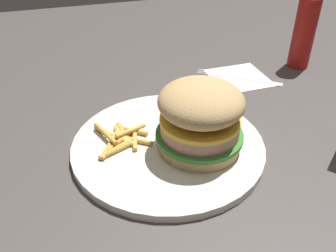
% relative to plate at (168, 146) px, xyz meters
% --- Properties ---
extents(ground_plane, '(1.60, 1.60, 0.00)m').
position_rel_plate_xyz_m(ground_plane, '(-0.01, 0.03, -0.01)').
color(ground_plane, '#47423F').
extents(plate, '(0.29, 0.29, 0.01)m').
position_rel_plate_xyz_m(plate, '(0.00, 0.00, 0.00)').
color(plate, silver).
rests_on(plate, ground_plane).
extents(sandwich, '(0.13, 0.13, 0.10)m').
position_rel_plate_xyz_m(sandwich, '(-0.04, 0.02, 0.06)').
color(sandwich, tan).
rests_on(sandwich, plate).
extents(fries_pile, '(0.08, 0.08, 0.01)m').
position_rel_plate_xyz_m(fries_pile, '(0.07, -0.02, 0.01)').
color(fries_pile, '#E5B251').
rests_on(fries_pile, plate).
extents(napkin, '(0.11, 0.11, 0.00)m').
position_rel_plate_xyz_m(napkin, '(-0.20, -0.18, -0.01)').
color(napkin, white).
rests_on(napkin, ground_plane).
extents(fork, '(0.15, 0.12, 0.00)m').
position_rel_plate_xyz_m(fork, '(-0.20, -0.18, -0.00)').
color(fork, silver).
rests_on(fork, napkin).
extents(ketchup_bottle, '(0.04, 0.04, 0.14)m').
position_rel_plate_xyz_m(ketchup_bottle, '(-0.35, -0.20, 0.07)').
color(ketchup_bottle, '#B21914').
rests_on(ketchup_bottle, ground_plane).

